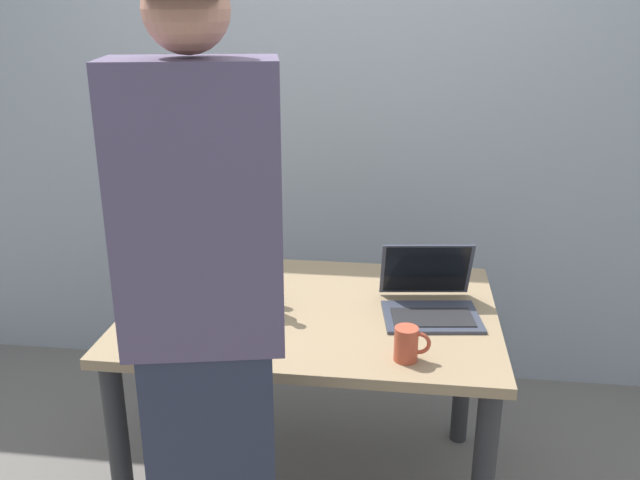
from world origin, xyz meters
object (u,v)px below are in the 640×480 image
(beer_bottle_amber, at_px, (263,283))
(coffee_mug, at_px, (407,344))
(beer_bottle_dark, at_px, (203,267))
(beer_bottle_green, at_px, (245,261))
(person_figure, at_px, (207,340))
(laptop, at_px, (429,298))

(beer_bottle_amber, xyz_separation_m, coffee_mug, (0.49, -0.27, -0.05))
(beer_bottle_dark, height_order, beer_bottle_green, same)
(beer_bottle_amber, bearing_deg, beer_bottle_dark, 165.38)
(beer_bottle_amber, relative_size, person_figure, 0.15)
(beer_bottle_dark, height_order, coffee_mug, beer_bottle_dark)
(laptop, bearing_deg, coffee_mug, -101.76)
(beer_bottle_dark, bearing_deg, person_figure, -72.13)
(person_figure, bearing_deg, beer_bottle_amber, 88.10)
(laptop, distance_m, beer_bottle_dark, 0.79)
(laptop, bearing_deg, person_figure, -131.25)
(person_figure, bearing_deg, coffee_mug, 31.70)
(beer_bottle_dark, bearing_deg, beer_bottle_amber, -14.62)
(laptop, xyz_separation_m, beer_bottle_amber, (-0.56, -0.08, 0.06))
(beer_bottle_dark, distance_m, beer_bottle_green, 0.15)
(beer_bottle_amber, distance_m, person_figure, 0.59)
(laptop, xyz_separation_m, coffee_mug, (-0.07, -0.35, 0.00))
(beer_bottle_amber, height_order, coffee_mug, beer_bottle_amber)
(beer_bottle_dark, bearing_deg, beer_bottle_green, 31.65)
(person_figure, bearing_deg, beer_bottle_dark, 107.87)
(laptop, height_order, beer_bottle_dark, beer_bottle_dark)
(beer_bottle_green, distance_m, coffee_mug, 0.71)
(laptop, distance_m, beer_bottle_amber, 0.57)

